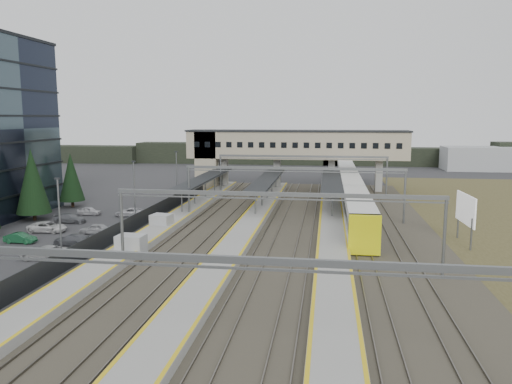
% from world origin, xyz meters
% --- Properties ---
extents(ground, '(220.00, 220.00, 0.00)m').
position_xyz_m(ground, '(0.00, 0.00, 0.00)').
color(ground, '#2B2B2D').
rests_on(ground, ground).
extents(car_park, '(10.64, 44.70, 1.29)m').
position_xyz_m(car_park, '(-13.22, -6.63, 0.61)').
color(car_park, '#9D9CA0').
rests_on(car_park, ground).
extents(lampposts, '(0.50, 53.25, 8.07)m').
position_xyz_m(lampposts, '(-8.00, 1.25, 4.34)').
color(lampposts, slate).
rests_on(lampposts, ground).
extents(fence, '(0.08, 90.00, 2.00)m').
position_xyz_m(fence, '(-6.50, 5.00, 1.00)').
color(fence, '#26282B').
rests_on(fence, ground).
extents(relay_cabin_near, '(2.73, 2.06, 2.20)m').
position_xyz_m(relay_cabin_near, '(-2.46, -4.96, 1.10)').
color(relay_cabin_near, '#9EA1A3').
rests_on(relay_cabin_near, ground).
extents(relay_cabin_far, '(2.56, 2.24, 2.10)m').
position_xyz_m(relay_cabin_far, '(-3.11, 5.93, 1.05)').
color(relay_cabin_far, '#9EA1A3').
rests_on(relay_cabin_far, ground).
extents(rail_corridor, '(34.00, 90.00, 0.92)m').
position_xyz_m(rail_corridor, '(9.34, 5.00, 0.29)').
color(rail_corridor, '#3A372B').
rests_on(rail_corridor, ground).
extents(canopies, '(23.10, 30.00, 3.28)m').
position_xyz_m(canopies, '(7.00, 27.00, 3.92)').
color(canopies, black).
rests_on(canopies, ground).
extents(footbridge, '(40.40, 6.40, 11.20)m').
position_xyz_m(footbridge, '(7.70, 42.00, 7.93)').
color(footbridge, tan).
rests_on(footbridge, ground).
extents(gantries, '(28.40, 62.28, 7.17)m').
position_xyz_m(gantries, '(12.00, 3.00, 6.00)').
color(gantries, slate).
rests_on(gantries, ground).
extents(train, '(3.11, 65.06, 3.92)m').
position_xyz_m(train, '(20.00, 30.11, 2.23)').
color(train, silver).
rests_on(train, ground).
extents(billboard, '(0.40, 6.33, 5.44)m').
position_xyz_m(billboard, '(30.96, 4.87, 3.68)').
color(billboard, slate).
rests_on(billboard, ground).
extents(treeline_far, '(170.00, 19.00, 7.00)m').
position_xyz_m(treeline_far, '(23.81, 92.28, 2.95)').
color(treeline_far, black).
rests_on(treeline_far, ground).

